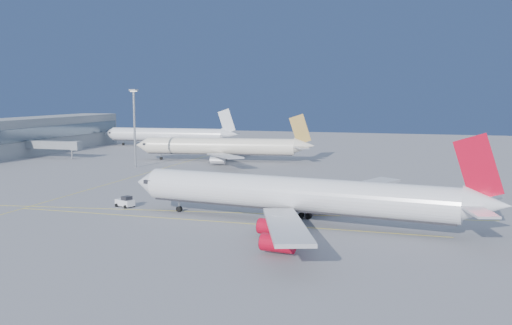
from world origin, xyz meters
The scene contains 9 objects.
ground centered at (0.00, 0.00, 0.00)m, with size 500.00×500.00×0.00m, color slate.
terminal centered at (-114.93, 85.00, 7.51)m, with size 18.40×110.00×15.00m.
jet_bridge centered at (-93.11, 72.00, 5.17)m, with size 23.60×3.60×6.90m.
taxiway_lines centered at (-14.71, 6.34, 0.01)m, with size 118.86×140.00×0.02m.
airliner_virgin centered at (21.72, -11.20, 5.64)m, with size 75.72×67.50×18.69m.
airliner_etihad centered at (-27.37, 82.27, 5.43)m, with size 68.24×62.51×17.83m.
airliner_third centered at (-71.91, 130.46, 5.51)m, with size 67.93×62.52×18.22m.
pushback_tug centered at (-19.11, -6.15, 1.15)m, with size 4.93×3.99×2.49m.
light_mast centered at (-50.12, 56.05, 15.71)m, with size 2.30×2.30×26.61m.
Camera 1 is at (44.32, -117.88, 25.25)m, focal length 40.00 mm.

